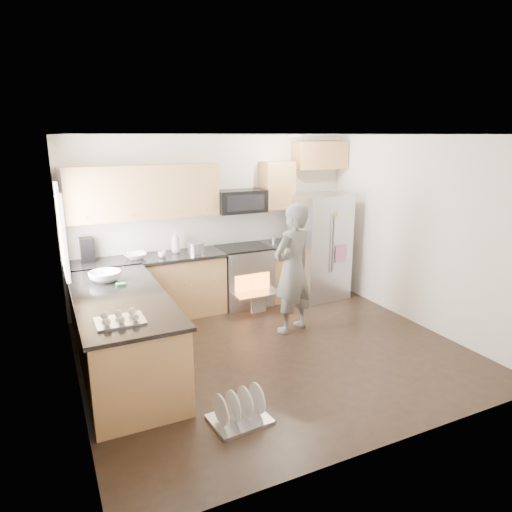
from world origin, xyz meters
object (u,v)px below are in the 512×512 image
stove_range (244,262)px  dish_rack (239,412)px  refrigerator (320,247)px  person (293,269)px

stove_range → dish_rack: 3.16m
refrigerator → stove_range: bearing=165.0°
stove_range → refrigerator: stove_range is taller
refrigerator → person: (-1.08, -1.00, 0.03)m
stove_range → person: stove_range is taller
stove_range → person: size_ratio=1.02×
person → dish_rack: (-1.47, -1.59, -0.79)m
stove_range → dish_rack: size_ratio=3.16×
stove_range → dish_rack: stove_range is taller
dish_rack → person: bearing=47.4°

